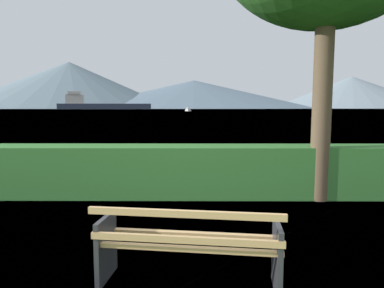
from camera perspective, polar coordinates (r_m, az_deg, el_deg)
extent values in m
plane|color=#4C6B33|center=(3.79, -0.48, -22.31)|extent=(1400.00, 1400.00, 0.00)
plane|color=#6B8EA3|center=(312.78, 0.30, 5.86)|extent=(620.00, 620.00, 0.00)
cube|color=tan|center=(3.42, -0.95, -17.20)|extent=(1.83, 0.29, 0.04)
cube|color=tan|center=(3.59, -0.49, -16.00)|extent=(1.83, 0.29, 0.04)
cube|color=tan|center=(3.77, -0.08, -14.90)|extent=(1.83, 0.29, 0.04)
cube|color=tan|center=(3.30, -1.14, -15.79)|extent=(1.83, 0.27, 0.06)
cube|color=tan|center=(3.17, -1.27, -11.66)|extent=(1.83, 0.27, 0.06)
cube|color=#2D2D33|center=(3.83, -14.25, -16.57)|extent=(0.11, 0.51, 0.68)
cube|color=#2D2D33|center=(3.62, 14.13, -17.98)|extent=(0.11, 0.51, 0.68)
cube|color=#387A33|center=(6.95, -0.09, -4.52)|extent=(13.47, 0.86, 1.03)
cylinder|color=brown|center=(6.98, 21.04, 7.06)|extent=(0.36, 0.36, 3.92)
cube|color=#2D384C|center=(327.03, -14.37, 6.14)|extent=(84.80, 22.50, 5.19)
cube|color=silver|center=(331.12, -19.08, 7.16)|extent=(16.35, 11.43, 8.30)
cube|color=silver|center=(331.29, -19.11, 8.10)|extent=(12.00, 11.80, 2.59)
cube|color=silver|center=(156.46, -0.66, 5.70)|extent=(2.84, 4.53, 0.95)
cube|color=beige|center=(156.46, -0.66, 6.02)|extent=(1.49, 1.80, 0.79)
cone|color=slate|center=(586.20, -19.89, 9.27)|extent=(338.48, 338.48, 74.05)
cone|color=slate|center=(591.60, 0.31, 8.34)|extent=(405.75, 405.75, 48.01)
cone|color=gray|center=(649.07, 25.16, 7.85)|extent=(267.70, 267.70, 54.40)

